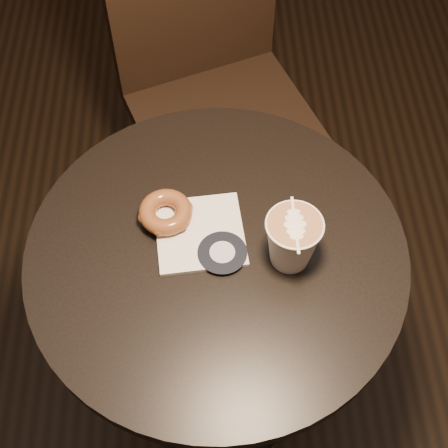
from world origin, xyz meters
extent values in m
plane|color=black|center=(0.00, 0.00, 0.00)|extent=(4.50, 4.50, 0.00)
cylinder|color=black|center=(0.00, 0.00, 0.73)|extent=(0.70, 0.70, 0.03)
cylinder|color=black|center=(0.00, 0.00, 0.37)|extent=(0.07, 0.07, 0.70)
cylinder|color=black|center=(0.00, 0.00, 0.01)|extent=(0.44, 0.44, 0.02)
cube|color=black|center=(0.04, 0.54, 0.49)|extent=(0.57, 0.57, 0.04)
cylinder|color=black|center=(-0.07, 0.30, 0.25)|extent=(0.04, 0.04, 0.49)
cylinder|color=black|center=(0.28, 0.43, 0.25)|extent=(0.04, 0.04, 0.49)
cylinder|color=black|center=(-0.20, 0.65, 0.25)|extent=(0.04, 0.04, 0.49)
cylinder|color=black|center=(0.14, 0.78, 0.25)|extent=(0.04, 0.04, 0.49)
cube|color=white|center=(-0.03, 0.03, 0.75)|extent=(0.17, 0.17, 0.01)
torus|color=brown|center=(-0.09, 0.07, 0.77)|extent=(0.10, 0.10, 0.03)
camera|label=1|loc=(-0.01, -0.58, 1.72)|focal=50.00mm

